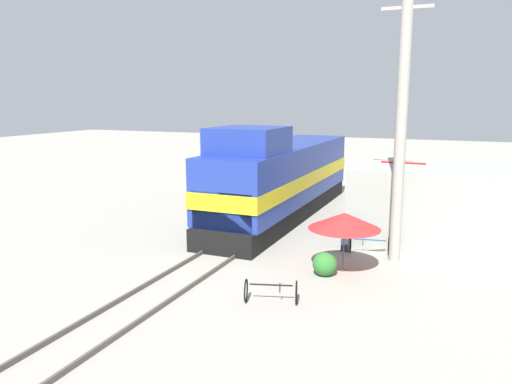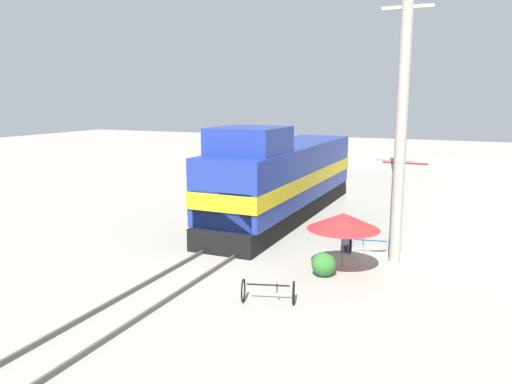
% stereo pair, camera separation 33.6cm
% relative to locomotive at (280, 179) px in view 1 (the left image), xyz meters
% --- Properties ---
extents(ground_plane, '(120.00, 120.00, 0.00)m').
position_rel_locomotive_xyz_m(ground_plane, '(0.00, -4.97, -2.05)').
color(ground_plane, gray).
extents(rail_near, '(0.08, 28.62, 0.15)m').
position_rel_locomotive_xyz_m(rail_near, '(-0.72, -4.97, -1.97)').
color(rail_near, '#4C4742').
rests_on(rail_near, ground_plane).
extents(rail_far, '(0.08, 28.62, 0.15)m').
position_rel_locomotive_xyz_m(rail_far, '(0.72, -4.97, -1.97)').
color(rail_far, '#4C4742').
rests_on(rail_far, ground_plane).
extents(locomotive, '(3.15, 14.98, 4.92)m').
position_rel_locomotive_xyz_m(locomotive, '(0.00, 0.00, 0.00)').
color(locomotive, black).
rests_on(locomotive, ground_plane).
extents(utility_pole, '(1.80, 0.42, 10.56)m').
position_rel_locomotive_xyz_m(utility_pole, '(6.48, -4.81, 3.29)').
color(utility_pole, '#9E998E').
rests_on(utility_pole, ground_plane).
extents(vendor_umbrella, '(2.58, 2.58, 2.18)m').
position_rel_locomotive_xyz_m(vendor_umbrella, '(4.95, -6.85, -0.16)').
color(vendor_umbrella, '#4C4C4C').
rests_on(vendor_umbrella, ground_plane).
extents(billboard_sign, '(1.95, 0.12, 3.35)m').
position_rel_locomotive_xyz_m(billboard_sign, '(6.19, -0.98, 0.46)').
color(billboard_sign, '#595959').
rests_on(billboard_sign, ground_plane).
extents(shrub_cluster, '(0.86, 0.86, 0.86)m').
position_rel_locomotive_xyz_m(shrub_cluster, '(4.45, -7.50, -1.61)').
color(shrub_cluster, '#2D722D').
rests_on(shrub_cluster, ground_plane).
extents(person_bystander, '(0.34, 0.34, 1.66)m').
position_rel_locomotive_xyz_m(person_bystander, '(4.47, -4.45, -1.15)').
color(person_bystander, '#2D3347').
rests_on(person_bystander, ground_plane).
extents(bicycle, '(1.65, 0.99, 0.75)m').
position_rel_locomotive_xyz_m(bicycle, '(5.45, -4.42, -1.66)').
color(bicycle, black).
rests_on(bicycle, ground_plane).
extents(bicycle_spare, '(1.73, 1.15, 0.72)m').
position_rel_locomotive_xyz_m(bicycle_spare, '(3.57, -10.44, -1.68)').
color(bicycle_spare, black).
rests_on(bicycle_spare, ground_plane).
extents(building_block_distant, '(7.44, 6.44, 3.28)m').
position_rel_locomotive_xyz_m(building_block_distant, '(8.03, -0.68, -0.41)').
color(building_block_distant, '#999E93').
rests_on(building_block_distant, ground_plane).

